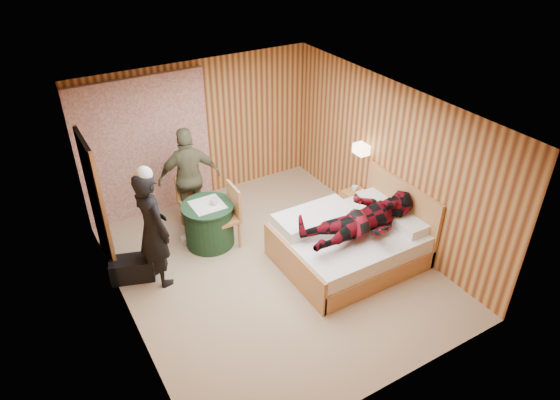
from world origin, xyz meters
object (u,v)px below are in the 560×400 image
nightstand (358,207)px  chair_near (227,212)px  wall_lamp (361,149)px  round_table (209,224)px  man_on_bed (365,212)px  woman_standing (153,229)px  bed (350,242)px  duffel_bag (133,269)px  man_at_table (190,178)px  chair_far (191,196)px

nightstand → chair_near: chair_near is taller
wall_lamp → nightstand: size_ratio=0.48×
round_table → man_on_bed: (1.69, -1.67, 0.61)m
wall_lamp → round_table: size_ratio=0.32×
wall_lamp → nightstand: bearing=-113.8°
nightstand → man_on_bed: man_on_bed is taller
nightstand → chair_near: 2.25m
chair_near → man_on_bed: bearing=44.8°
woman_standing → man_on_bed: 2.94m
round_table → bed: bearing=-41.0°
round_table → nightstand: bearing=-15.6°
bed → nightstand: bearing=45.5°
bed → round_table: 2.20m
duffel_bag → woman_standing: (0.33, -0.22, 0.71)m
bed → man_at_table: 2.76m
nightstand → round_table: round_table is taller
bed → chair_near: bed is taller
bed → chair_far: bearing=128.7°
duffel_bag → bed: bearing=-4.0°
nightstand → round_table: bearing=164.4°
wall_lamp → bed: wall_lamp is taller
nightstand → man_on_bed: bearing=-126.2°
wall_lamp → duffel_bag: size_ratio=0.43×
man_at_table → man_on_bed: bearing=137.6°
bed → chair_near: (-1.40, 1.30, 0.28)m
duffel_bag → man_at_table: bearing=53.1°
nightstand → duffel_bag: size_ratio=0.88×
chair_far → woman_standing: size_ratio=0.53×
wall_lamp → bed: size_ratio=0.13×
round_table → woman_standing: 1.19m
wall_lamp → chair_near: (-2.20, 0.43, -0.71)m
nightstand → duffel_bag: nightstand is taller
round_table → chair_near: 0.38m
man_at_table → wall_lamp: bearing=164.8°
chair_near → woman_standing: bearing=-75.3°
man_on_bed → round_table: bearing=135.3°
bed → man_at_table: man_at_table is taller
man_on_bed → chair_far: bearing=126.2°
bed → woman_standing: size_ratio=1.14×
wall_lamp → duffel_bag: wall_lamp is taller
duffel_bag → round_table: bearing=28.0°
nightstand → wall_lamp: bearing=66.2°
chair_far → woman_standing: bearing=-141.8°
man_on_bed → chair_near: bearing=133.2°
wall_lamp → round_table: (-2.46, 0.58, -0.93)m
nightstand → chair_near: bearing=166.3°
nightstand → man_on_bed: size_ratio=0.30×
wall_lamp → woman_standing: (-3.44, 0.14, -0.41)m
round_table → chair_far: (-0.01, 0.65, 0.17)m
bed → nightstand: 1.08m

